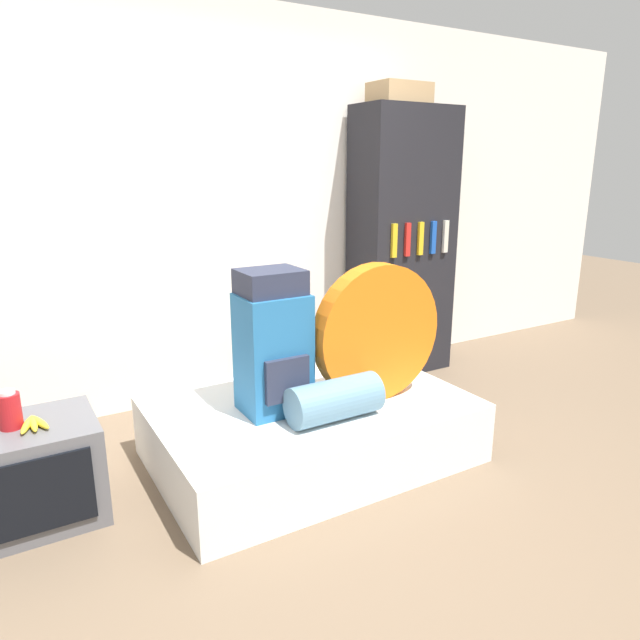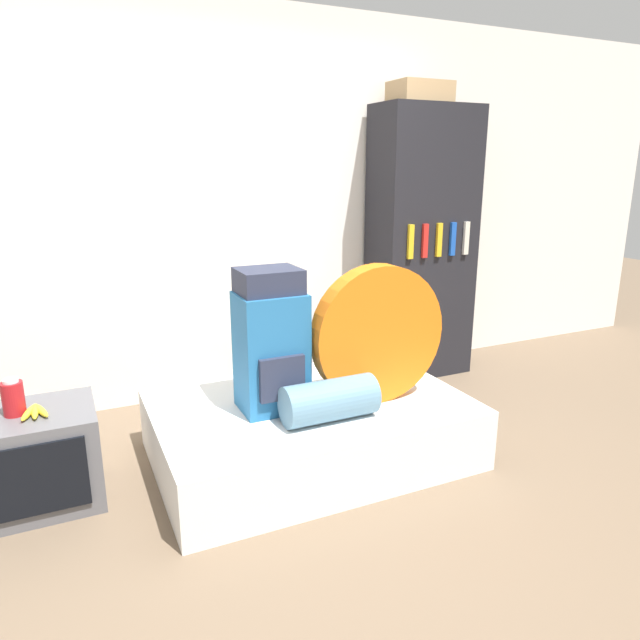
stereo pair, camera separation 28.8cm
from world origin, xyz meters
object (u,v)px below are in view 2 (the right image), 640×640
object	(u,v)px
sleeping_roll	(329,400)
bookshelf	(421,245)
tent_bag	(378,334)
canister	(13,398)
backpack	(271,343)
cardboard_box	(420,92)
television	(29,460)

from	to	relation	value
sleeping_roll	bookshelf	world-z (taller)	bookshelf
tent_bag	canister	xyz separation A→B (m)	(-1.76, 0.28, -0.16)
backpack	cardboard_box	bearing A→B (deg)	31.69
sleeping_roll	cardboard_box	world-z (taller)	cardboard_box
sleeping_roll	bookshelf	xyz separation A→B (m)	(1.32, 1.16, 0.56)
television	canister	world-z (taller)	canister
sleeping_roll	television	world-z (taller)	sleeping_roll
television	bookshelf	bearing A→B (deg)	15.79
backpack	cardboard_box	distance (m)	2.20
tent_bag	sleeping_roll	xyz separation A→B (m)	(-0.35, -0.13, -0.27)
backpack	television	bearing A→B (deg)	173.48
bookshelf	cardboard_box	world-z (taller)	cardboard_box
tent_bag	cardboard_box	bearing A→B (deg)	48.85
backpack	canister	xyz separation A→B (m)	(-1.21, 0.15, -0.15)
backpack	bookshelf	size ratio (longest dim) A/B	0.37
backpack	cardboard_box	size ratio (longest dim) A/B	1.86
television	bookshelf	distance (m)	2.92
backpack	television	distance (m)	1.27
television	canister	size ratio (longest dim) A/B	3.61
cardboard_box	television	bearing A→B (deg)	-163.77
tent_bag	canister	bearing A→B (deg)	170.84
backpack	tent_bag	bearing A→B (deg)	-13.83
tent_bag	television	bearing A→B (deg)	171.11
tent_bag	sleeping_roll	world-z (taller)	tent_bag
backpack	canister	world-z (taller)	backpack
television	canister	bearing A→B (deg)	154.04
television	tent_bag	bearing A→B (deg)	-8.89
sleeping_roll	television	distance (m)	1.46
tent_bag	cardboard_box	size ratio (longest dim) A/B	1.87
canister	bookshelf	distance (m)	2.88
bookshelf	cardboard_box	xyz separation A→B (m)	(-0.07, 0.00, 1.07)
sleeping_roll	canister	distance (m)	1.48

